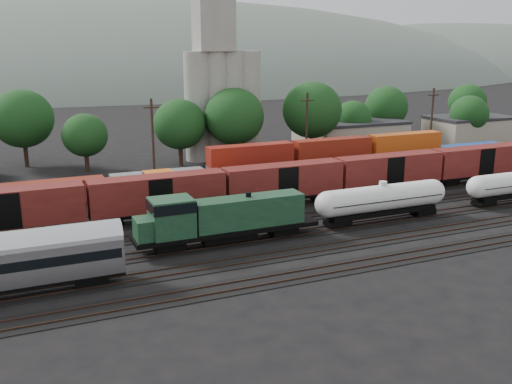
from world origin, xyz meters
name	(u,v)px	position (x,y,z in m)	size (l,w,h in m)	color
ground	(303,217)	(0.00, 0.00, 0.00)	(600.00, 600.00, 0.00)	black
tracks	(304,217)	(0.00, 0.00, 0.05)	(180.00, 33.20, 0.20)	black
green_locomotive	(218,218)	(-12.14, -5.00, 2.80)	(18.66, 3.29, 4.94)	black
tank_car_a	(382,199)	(7.09, -5.00, 2.59)	(16.58, 2.97, 4.34)	silver
orange_locomotive	(193,185)	(-9.98, 10.00, 2.43)	(16.94, 2.82, 4.23)	black
boxcar_string	(158,194)	(-15.59, 5.00, 3.12)	(138.20, 2.90, 4.20)	black
container_wall	(184,178)	(-9.68, 15.00, 2.25)	(163.14, 2.60, 5.80)	black
grain_silo	(222,92)	(3.28, 36.00, 11.26)	(13.40, 5.00, 29.00)	gray
industrial_sheds	(242,143)	(6.63, 35.25, 2.56)	(119.38, 17.26, 5.10)	#9E937F
tree_band	(183,120)	(-3.68, 35.78, 6.93)	(163.43, 21.67, 13.01)	black
utility_poles	(234,135)	(0.00, 22.00, 6.21)	(122.20, 0.36, 12.00)	black
distant_hills	(119,118)	(23.92, 260.00, -20.56)	(860.00, 286.00, 130.00)	#59665B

